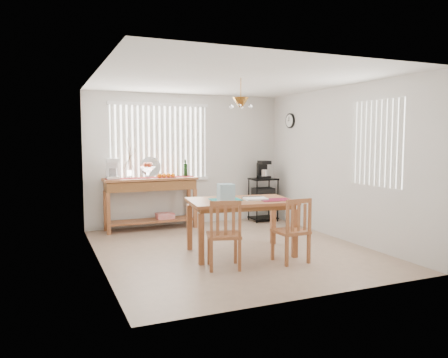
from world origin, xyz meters
name	(u,v)px	position (x,y,z in m)	size (l,w,h in m)	color
ground	(232,249)	(0.00, 0.00, -0.01)	(4.00, 4.50, 0.01)	tan
room_shell	(232,141)	(0.00, 0.02, 1.69)	(4.20, 4.70, 2.70)	silver
sideboard	(151,191)	(-0.79, 1.98, 0.74)	(1.75, 0.49, 0.98)	#A05E36
sideboard_items	(136,170)	(-1.07, 2.00, 1.14)	(1.66, 0.42, 0.75)	maroon
wire_cart	(263,195)	(1.56, 1.91, 0.54)	(0.53, 0.42, 0.90)	black
cart_items	(263,170)	(1.56, 1.92, 1.07)	(0.21, 0.25, 0.37)	black
dining_table	(240,206)	(0.02, -0.28, 0.72)	(1.63, 1.17, 0.81)	#A05E36
table_items	(233,195)	(-0.15, -0.38, 0.91)	(1.16, 0.69, 0.26)	#167E7E
chair_left	(224,235)	(-0.51, -0.90, 0.46)	(0.53, 0.53, 0.93)	#A05E36
chair_right	(292,231)	(0.48, -1.00, 0.45)	(0.44, 0.44, 0.91)	#A05E36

